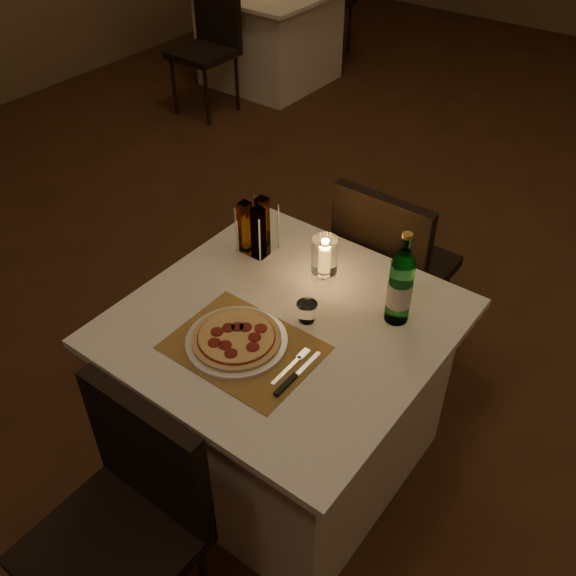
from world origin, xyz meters
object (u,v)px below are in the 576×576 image
Objects in this scene: plate at (237,341)px; pizza at (236,338)px; tumbler at (307,312)px; chair_near at (129,509)px; chair_far at (389,260)px; main_table at (285,394)px; water_bottle at (400,286)px; hurricane_candle at (325,257)px; neighbor_table_left at (270,36)px.

pizza reaches higher than plate.
plate is at bearing -116.37° from tumbler.
chair_near is at bearing -84.65° from plate.
plate is (-0.05, -0.89, 0.20)m from chair_far.
main_table is at bearing -90.00° from chair_far.
plate is at bearing -105.52° from main_table.
pizza is 0.54m from water_bottle.
pizza is at bearing -36.20° from plate.
chair_near is at bearing -94.53° from tumbler.
plate is 0.54m from water_bottle.
plate is 0.44m from hurricane_candle.
hurricane_candle is 0.18× the size of neighbor_table_left.
main_table is at bearing 74.56° from pizza.
chair_near and chair_far have the same top height.
water_bottle is (0.29, -0.49, 0.33)m from chair_far.
plate reaches higher than neighbor_table_left.
hurricane_candle is (0.04, 0.42, 0.08)m from pizza.
chair_near is 1.43m from chair_far.
hurricane_candle is (-0.30, 0.02, -0.03)m from water_bottle.
tumbler is (0.11, 0.22, 0.01)m from pizza.
pizza is at bearing -53.19° from neighbor_table_left.
chair_near is 0.90× the size of neighbor_table_left.
tumbler is at bearing -84.91° from chair_far.
main_table is 1.11× the size of chair_far.
tumbler is (0.06, -0.67, 0.23)m from chair_far.
chair_near is 1.00m from hurricane_candle.
hurricane_candle is at bearing -48.75° from neighbor_table_left.
chair_near is 5.13× the size of hurricane_candle.
chair_near reaches higher than plate.
chair_far is 0.92m from plate.
water_bottle is at bearing 37.79° from main_table.
tumbler is (0.06, 0.04, 0.40)m from main_table.
water_bottle reaches higher than neighbor_table_left.
plate is 0.32× the size of neighbor_table_left.
chair_near is at bearing -89.24° from hurricane_candle.
water_bottle is at bearing 50.06° from pizza.
water_bottle is at bearing -59.58° from chair_far.
pizza is (0.00, -0.00, 0.02)m from plate.
plate is 0.02m from pizza.
plate is 0.25m from tumbler.
hurricane_candle is at bearing 90.76° from chair_near.
main_table is 3.87m from neighbor_table_left.
chair_near reaches higher than tumbler.
pizza is 0.25m from tumbler.
tumbler is at bearing -70.29° from hurricane_candle.
chair_far is 0.90× the size of neighbor_table_left.
chair_near is 0.58m from pizza.
water_bottle is (0.34, 0.40, 0.12)m from plate.
tumbler is 0.07× the size of neighbor_table_left.
main_table is 2.98× the size of water_bottle.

